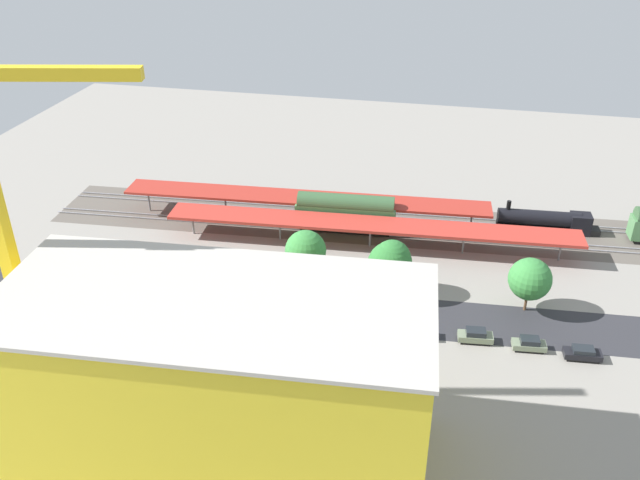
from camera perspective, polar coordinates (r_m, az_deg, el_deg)
ground_plane at (r=90.92m, az=3.81°, el=-5.18°), size 177.37×177.37×0.00m
rail_bed at (r=110.17m, az=5.58°, el=1.35°), size 111.54×21.31×0.01m
street_asphalt at (r=88.48m, az=3.52°, el=-6.25°), size 111.20×15.71×0.01m
track_rails at (r=110.09m, az=5.59°, el=1.44°), size 110.66×14.90×0.12m
platform_canopy_near at (r=101.68m, az=4.37°, el=1.33°), size 63.49×9.05×4.09m
platform_canopy_far at (r=108.70m, az=-1.33°, el=3.65°), size 60.45×9.09×4.57m
locomotive at (r=113.13m, az=19.12°, el=1.52°), size 16.32×3.46×4.88m
freight_coach_far at (r=106.43m, az=2.22°, el=2.45°), size 16.22×4.16×6.38m
parked_car_0 at (r=86.29m, az=21.69°, el=-9.10°), size 4.53×2.11×1.61m
parked_car_1 at (r=85.59m, az=17.58°, el=-8.58°), size 4.20×2.12×1.70m
parked_car_2 at (r=85.12m, az=13.25°, el=-8.08°), size 4.44×2.18×1.79m
parked_car_3 at (r=84.55m, az=8.52°, el=-7.87°), size 4.15×2.09×1.65m
parked_car_4 at (r=85.42m, az=4.09°, el=-7.10°), size 4.55×2.09×1.74m
parked_car_5 at (r=85.94m, az=0.36°, el=-6.77°), size 4.39×2.15×1.72m
parked_car_6 at (r=86.96m, az=-4.06°, el=-6.34°), size 4.82×2.29×1.82m
parked_car_7 at (r=89.30m, az=-7.72°, el=-5.57°), size 4.41×2.02×1.60m
construction_building at (r=64.46m, az=-8.73°, el=-12.06°), size 39.74×19.59×18.26m
construction_roof_slab at (r=58.77m, az=-9.41°, el=-5.21°), size 40.37×20.23×0.40m
tower_crane at (r=72.03m, az=-25.11°, el=1.39°), size 21.71×5.95×36.79m
box_truck_0 at (r=80.85m, az=-9.61°, el=-9.04°), size 8.56×3.50×3.67m
street_tree_0 at (r=90.36m, az=17.65°, el=-3.23°), size 5.64×5.64×7.68m
street_tree_1 at (r=89.57m, az=6.23°, el=-1.61°), size 5.13×5.13×8.21m
street_tree_2 at (r=90.47m, az=-1.25°, el=-0.92°), size 5.69×5.69×8.70m
street_tree_3 at (r=89.73m, az=6.05°, el=-2.06°), size 6.08×6.08×7.96m
traffic_light at (r=87.12m, az=-10.84°, el=-3.76°), size 0.50×0.36×7.01m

